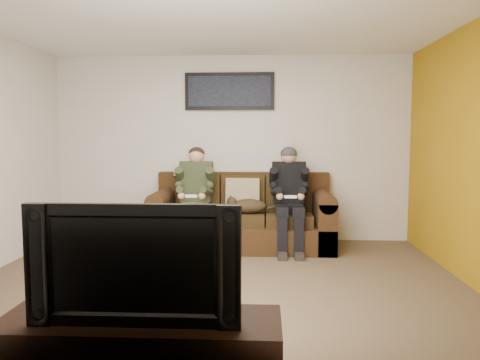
# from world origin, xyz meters

# --- Properties ---
(floor) EXTENTS (5.00, 5.00, 0.00)m
(floor) POSITION_xyz_m (0.00, 0.00, 0.00)
(floor) COLOR brown
(floor) RESTS_ON ground
(ceiling) EXTENTS (5.00, 5.00, 0.00)m
(ceiling) POSITION_xyz_m (0.00, 0.00, 2.60)
(ceiling) COLOR silver
(ceiling) RESTS_ON ground
(wall_back) EXTENTS (5.00, 0.00, 5.00)m
(wall_back) POSITION_xyz_m (0.00, 2.25, 1.30)
(wall_back) COLOR beige
(wall_back) RESTS_ON ground
(wall_front) EXTENTS (5.00, 0.00, 5.00)m
(wall_front) POSITION_xyz_m (0.00, -2.25, 1.30)
(wall_front) COLOR beige
(wall_front) RESTS_ON ground
(sofa) EXTENTS (2.37, 1.03, 0.97)m
(sofa) POSITION_xyz_m (0.17, 1.83, 0.37)
(sofa) COLOR #382310
(sofa) RESTS_ON ground
(throw_pillow) EXTENTS (0.45, 0.22, 0.45)m
(throw_pillow) POSITION_xyz_m (0.17, 1.88, 0.69)
(throw_pillow) COLOR #988864
(throw_pillow) RESTS_ON sofa
(throw_blanket) EXTENTS (0.49, 0.24, 0.09)m
(throw_blanket) POSITION_xyz_m (-0.55, 2.13, 0.97)
(throw_blanket) COLOR #C3A78F
(throw_blanket) RESTS_ON sofa
(person_left) EXTENTS (0.51, 0.87, 1.33)m
(person_left) POSITION_xyz_m (-0.44, 1.64, 0.76)
(person_left) COLOR #887855
(person_left) RESTS_ON sofa
(person_right) EXTENTS (0.51, 0.86, 1.34)m
(person_right) POSITION_xyz_m (0.79, 1.64, 0.76)
(person_right) COLOR black
(person_right) RESTS_ON sofa
(cat) EXTENTS (0.66, 0.26, 0.24)m
(cat) POSITION_xyz_m (0.25, 1.63, 0.58)
(cat) COLOR #43321A
(cat) RESTS_ON sofa
(framed_poster) EXTENTS (1.25, 0.05, 0.52)m
(framed_poster) POSITION_xyz_m (-0.03, 2.22, 2.10)
(framed_poster) COLOR black
(framed_poster) RESTS_ON wall_back
(television) EXTENTS (1.12, 0.15, 0.64)m
(television) POSITION_xyz_m (-0.21, -1.95, 0.81)
(television) COLOR black
(television) RESTS_ON tv_stand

